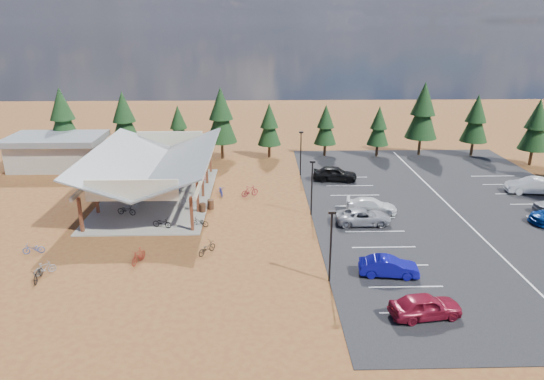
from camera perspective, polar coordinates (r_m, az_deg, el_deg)
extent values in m
plane|color=brown|center=(42.54, -1.83, -4.00)|extent=(140.00, 140.00, 0.00)
cube|color=black|center=(48.83, 20.46, -2.10)|extent=(27.00, 44.00, 0.04)
cube|color=gray|center=(50.10, -13.32, -0.80)|extent=(10.60, 18.60, 0.10)
cube|color=#5B2E1A|center=(43.27, -21.60, -2.71)|extent=(0.25, 0.25, 3.00)
cube|color=#5B2E1A|center=(46.98, -19.95, -0.81)|extent=(0.25, 0.25, 3.00)
cube|color=#5B2E1A|center=(50.76, -18.55, 0.82)|extent=(0.25, 0.25, 3.00)
cube|color=#5B2E1A|center=(54.60, -17.34, 2.21)|extent=(0.25, 0.25, 3.00)
cube|color=#5B2E1A|center=(58.49, -16.28, 3.42)|extent=(0.25, 0.25, 3.00)
cube|color=#5B2E1A|center=(41.03, -9.43, -2.74)|extent=(0.25, 0.25, 3.00)
cube|color=#5B2E1A|center=(44.92, -8.75, -0.74)|extent=(0.25, 0.25, 3.00)
cube|color=#5B2E1A|center=(48.86, -8.18, 0.94)|extent=(0.25, 0.25, 3.00)
cube|color=#5B2E1A|center=(52.84, -7.69, 2.37)|extent=(0.25, 0.25, 3.00)
cube|color=#5B2E1A|center=(56.85, -7.27, 3.60)|extent=(0.25, 0.25, 3.00)
cube|color=beige|center=(50.45, -19.16, 2.42)|extent=(0.22, 18.00, 0.35)
cube|color=beige|center=(48.37, -7.79, 2.64)|extent=(0.22, 18.00, 0.35)
cube|color=slate|center=(49.61, -16.96, 3.47)|extent=(5.85, 19.40, 2.13)
cube|color=slate|center=(48.40, -10.31, 3.62)|extent=(5.85, 19.40, 2.13)
cube|color=beige|center=(40.59, -16.16, -0.05)|extent=(7.50, 0.15, 1.80)
cube|color=beige|center=(57.50, -11.90, 5.89)|extent=(7.50, 0.15, 1.80)
cube|color=#ADA593|center=(63.87, -23.92, 3.83)|extent=(10.00, 6.00, 3.20)
cube|color=slate|center=(63.44, -24.16, 5.52)|extent=(11.00, 7.00, 0.70)
cylinder|color=black|center=(32.75, 6.91, -6.76)|extent=(0.14, 0.14, 5.00)
cube|color=black|center=(31.72, 7.09, -2.62)|extent=(0.50, 0.25, 0.18)
cylinder|color=black|center=(43.75, 4.70, 0.13)|extent=(0.14, 0.14, 5.00)
cube|color=black|center=(42.99, 4.79, 3.34)|extent=(0.50, 0.25, 0.18)
cylinder|color=black|center=(55.18, 3.40, 4.22)|extent=(0.14, 0.14, 5.00)
cube|color=black|center=(54.57, 3.45, 6.80)|extent=(0.50, 0.25, 0.18)
cylinder|color=#422717|center=(45.25, -8.17, -2.11)|extent=(0.60, 0.60, 0.90)
cylinder|color=#422717|center=(46.06, -7.23, -1.68)|extent=(0.60, 0.60, 0.90)
cylinder|color=#382314|center=(67.55, -22.93, 4.31)|extent=(0.36, 0.36, 2.23)
cone|color=black|center=(66.77, -23.36, 7.44)|extent=(3.93, 3.93, 5.35)
cone|color=black|center=(66.41, -23.61, 9.32)|extent=(3.03, 3.03, 4.01)
cylinder|color=#382314|center=(64.92, -16.65, 4.42)|extent=(0.36, 0.36, 2.11)
cone|color=black|center=(64.14, -16.95, 7.52)|extent=(3.72, 3.72, 5.07)
cone|color=black|center=(63.77, -17.14, 9.38)|extent=(2.88, 2.88, 3.81)
cylinder|color=#382314|center=(64.62, -10.76, 4.61)|extent=(0.36, 0.36, 1.64)
cone|color=black|center=(63.99, -10.91, 7.01)|extent=(2.88, 2.88, 3.92)
cone|color=black|center=(63.67, -11.01, 8.45)|extent=(2.22, 2.22, 2.94)
cylinder|color=#382314|center=(62.73, -5.87, 4.69)|extent=(0.36, 0.36, 2.23)
cone|color=black|center=(61.89, -5.99, 8.09)|extent=(3.93, 3.93, 5.36)
cone|color=black|center=(61.50, -6.06, 10.13)|extent=(3.04, 3.04, 4.02)
cylinder|color=#382314|center=(63.07, -0.32, 4.63)|extent=(0.36, 0.36, 1.72)
cone|color=black|center=(62.39, -0.32, 7.23)|extent=(3.03, 3.03, 4.14)
cone|color=black|center=(62.05, -0.32, 8.79)|extent=(2.34, 2.34, 3.10)
cylinder|color=#382314|center=(64.16, 6.22, 4.74)|extent=(0.36, 0.36, 1.65)
cone|color=black|center=(63.52, 6.31, 7.19)|extent=(2.91, 2.91, 3.97)
cone|color=black|center=(63.20, 6.36, 8.66)|extent=(2.25, 2.25, 2.97)
cylinder|color=#382314|center=(64.98, 12.23, 4.58)|extent=(0.36, 0.36, 1.61)
cone|color=black|center=(64.36, 12.40, 6.93)|extent=(2.83, 2.83, 3.87)
cone|color=black|center=(64.04, 12.51, 8.34)|extent=(2.19, 2.19, 2.90)
cylinder|color=#382314|center=(67.05, 16.94, 4.94)|extent=(0.36, 0.36, 2.34)
cone|color=black|center=(66.24, 17.28, 8.27)|extent=(4.11, 4.11, 5.60)
cone|color=black|center=(65.87, 17.48, 10.26)|extent=(3.18, 3.18, 4.20)
cylinder|color=#382314|center=(69.00, 22.44, 4.55)|extent=(0.36, 0.36, 1.96)
cone|color=black|center=(68.32, 22.80, 7.25)|extent=(3.46, 3.46, 4.71)
cone|color=black|center=(67.98, 23.01, 8.86)|extent=(2.67, 2.67, 3.53)
cylinder|color=#382314|center=(67.51, 28.14, 3.42)|extent=(0.36, 0.36, 1.99)
cone|color=black|center=(66.80, 28.60, 6.21)|extent=(3.51, 3.51, 4.78)
cone|color=black|center=(66.46, 28.87, 7.88)|extent=(2.71, 2.71, 3.58)
imported|color=black|center=(45.96, -16.75, -2.26)|extent=(1.89, 1.08, 0.94)
imported|color=#9EA1A6|center=(47.35, -16.24, -1.61)|extent=(1.52, 0.73, 0.88)
imported|color=navy|center=(52.03, -16.57, 0.24)|extent=(1.80, 1.10, 0.89)
imported|color=maroon|center=(55.25, -16.07, 1.50)|extent=(1.88, 0.73, 1.10)
imported|color=black|center=(42.42, -12.81, -3.77)|extent=(1.78, 1.01, 0.89)
imported|color=#999BA2|center=(46.96, -9.99, -1.26)|extent=(1.59, 0.72, 0.92)
imported|color=navy|center=(51.18, -11.57, 0.33)|extent=(1.73, 1.07, 0.86)
imported|color=maroon|center=(54.30, -8.49, 1.70)|extent=(1.68, 0.48, 1.01)
imported|color=black|center=(37.15, -25.80, -8.89)|extent=(0.82, 1.84, 0.94)
imported|color=gray|center=(37.77, -25.17, -8.34)|extent=(1.47, 1.30, 0.92)
imported|color=#254291|center=(41.33, -26.26, -6.20)|extent=(1.68, 0.84, 0.84)
imported|color=maroon|center=(37.05, -15.44, -7.49)|extent=(1.06, 1.92, 1.11)
imported|color=black|center=(37.42, -7.69, -6.78)|extent=(1.58, 1.84, 0.95)
imported|color=#252E9F|center=(49.46, -6.01, -0.08)|extent=(1.04, 2.01, 1.01)
imported|color=maroon|center=(48.97, -2.63, -0.12)|extent=(1.87, 1.32, 1.11)
imported|color=black|center=(42.32, -8.48, -3.73)|extent=(1.66, 1.04, 0.83)
imported|color=maroon|center=(31.00, 17.60, -12.86)|extent=(4.52, 2.37, 1.47)
imported|color=#0D0D88|center=(34.90, 13.57, -8.75)|extent=(4.24, 1.94, 1.35)
imported|color=#96979E|center=(42.90, 10.68, -3.11)|extent=(4.85, 2.32, 1.34)
imported|color=white|center=(45.61, 11.62, -1.80)|extent=(4.87, 2.69, 1.34)
imported|color=black|center=(54.00, 7.41, 1.94)|extent=(5.03, 2.58, 1.64)
imported|color=white|center=(56.26, 28.24, 0.45)|extent=(5.19, 2.51, 1.64)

